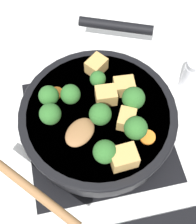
# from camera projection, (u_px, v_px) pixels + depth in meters

# --- Properties ---
(ground_plane) EXTENTS (2.40, 2.40, 0.00)m
(ground_plane) POSITION_uv_depth(u_px,v_px,m) (98.00, 130.00, 0.70)
(ground_plane) COLOR white
(front_burner_grate) EXTENTS (0.31, 0.31, 0.03)m
(front_burner_grate) POSITION_uv_depth(u_px,v_px,m) (98.00, 128.00, 0.69)
(front_burner_grate) COLOR black
(front_burner_grate) RESTS_ON ground_plane
(skillet_pan) EXTENTS (0.34, 0.44, 0.06)m
(skillet_pan) POSITION_uv_depth(u_px,v_px,m) (98.00, 117.00, 0.65)
(skillet_pan) COLOR black
(skillet_pan) RESTS_ON front_burner_grate
(wooden_spoon) EXTENTS (0.22, 0.21, 0.02)m
(wooden_spoon) POSITION_uv_depth(u_px,v_px,m) (55.00, 162.00, 0.57)
(wooden_spoon) COLOR olive
(wooden_spoon) RESTS_ON skillet_pan
(tofu_cube_center_large) EXTENTS (0.04, 0.04, 0.03)m
(tofu_cube_center_large) POSITION_uv_depth(u_px,v_px,m) (124.00, 86.00, 0.63)
(tofu_cube_center_large) COLOR tan
(tofu_cube_center_large) RESTS_ON skillet_pan
(tofu_cube_near_handle) EXTENTS (0.05, 0.05, 0.03)m
(tofu_cube_near_handle) POSITION_uv_depth(u_px,v_px,m) (96.00, 66.00, 0.66)
(tofu_cube_near_handle) COLOR tan
(tofu_cube_near_handle) RESTS_ON skillet_pan
(tofu_cube_east_chunk) EXTENTS (0.05, 0.04, 0.04)m
(tofu_cube_east_chunk) POSITION_uv_depth(u_px,v_px,m) (124.00, 158.00, 0.56)
(tofu_cube_east_chunk) COLOR tan
(tofu_cube_east_chunk) RESTS_ON skillet_pan
(tofu_cube_west_chunk) EXTENTS (0.05, 0.05, 0.03)m
(tofu_cube_west_chunk) POSITION_uv_depth(u_px,v_px,m) (127.00, 119.00, 0.60)
(tofu_cube_west_chunk) COLOR tan
(tofu_cube_west_chunk) RESTS_ON skillet_pan
(tofu_cube_back_piece) EXTENTS (0.04, 0.04, 0.03)m
(tofu_cube_back_piece) POSITION_uv_depth(u_px,v_px,m) (106.00, 96.00, 0.62)
(tofu_cube_back_piece) COLOR tan
(tofu_cube_back_piece) RESTS_ON skillet_pan
(broccoli_floret_near_spoon) EXTENTS (0.04, 0.04, 0.05)m
(broccoli_floret_near_spoon) POSITION_uv_depth(u_px,v_px,m) (136.00, 128.00, 0.58)
(broccoli_floret_near_spoon) COLOR #709956
(broccoli_floret_near_spoon) RESTS_ON skillet_pan
(broccoli_floret_center_top) EXTENTS (0.04, 0.04, 0.05)m
(broccoli_floret_center_top) POSITION_uv_depth(u_px,v_px,m) (49.00, 96.00, 0.61)
(broccoli_floret_center_top) COLOR #709956
(broccoli_floret_center_top) RESTS_ON skillet_pan
(broccoli_floret_east_rim) EXTENTS (0.04, 0.04, 0.05)m
(broccoli_floret_east_rim) POSITION_uv_depth(u_px,v_px,m) (71.00, 94.00, 0.61)
(broccoli_floret_east_rim) COLOR #709956
(broccoli_floret_east_rim) RESTS_ON skillet_pan
(broccoli_floret_west_rim) EXTENTS (0.04, 0.04, 0.05)m
(broccoli_floret_west_rim) POSITION_uv_depth(u_px,v_px,m) (102.00, 114.00, 0.59)
(broccoli_floret_west_rim) COLOR #709956
(broccoli_floret_west_rim) RESTS_ON skillet_pan
(broccoli_floret_north_edge) EXTENTS (0.04, 0.04, 0.05)m
(broccoli_floret_north_edge) POSITION_uv_depth(u_px,v_px,m) (105.00, 152.00, 0.55)
(broccoli_floret_north_edge) COLOR #709956
(broccoli_floret_north_edge) RESTS_ON skillet_pan
(broccoli_floret_south_cluster) EXTENTS (0.03, 0.03, 0.04)m
(broccoli_floret_south_cluster) POSITION_uv_depth(u_px,v_px,m) (98.00, 79.00, 0.64)
(broccoli_floret_south_cluster) COLOR #709956
(broccoli_floret_south_cluster) RESTS_ON skillet_pan
(broccoli_floret_mid_floret) EXTENTS (0.05, 0.05, 0.05)m
(broccoli_floret_mid_floret) POSITION_uv_depth(u_px,v_px,m) (133.00, 98.00, 0.61)
(broccoli_floret_mid_floret) COLOR #709956
(broccoli_floret_mid_floret) RESTS_ON skillet_pan
(broccoli_floret_small_inner) EXTENTS (0.04, 0.04, 0.05)m
(broccoli_floret_small_inner) POSITION_uv_depth(u_px,v_px,m) (50.00, 115.00, 0.59)
(broccoli_floret_small_inner) COLOR #709956
(broccoli_floret_small_inner) RESTS_ON skillet_pan
(carrot_slice_orange_thin) EXTENTS (0.03, 0.03, 0.01)m
(carrot_slice_orange_thin) POSITION_uv_depth(u_px,v_px,m) (56.00, 93.00, 0.64)
(carrot_slice_orange_thin) COLOR orange
(carrot_slice_orange_thin) RESTS_ON skillet_pan
(carrot_slice_near_center) EXTENTS (0.03, 0.03, 0.01)m
(carrot_slice_near_center) POSITION_uv_depth(u_px,v_px,m) (148.00, 137.00, 0.60)
(carrot_slice_near_center) COLOR orange
(carrot_slice_near_center) RESTS_ON skillet_pan
(salt_shaker) EXTENTS (0.04, 0.04, 0.09)m
(salt_shaker) POSITION_uv_depth(u_px,v_px,m) (190.00, 75.00, 0.72)
(salt_shaker) COLOR white
(salt_shaker) RESTS_ON ground_plane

